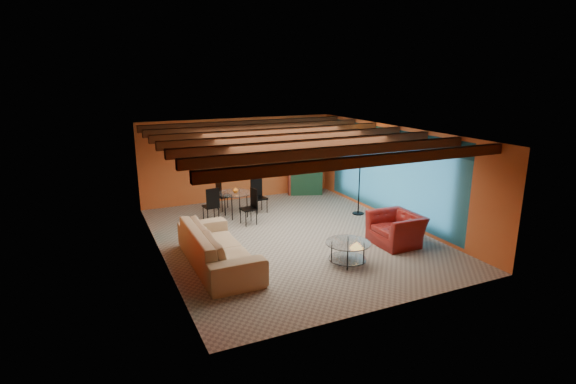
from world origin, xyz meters
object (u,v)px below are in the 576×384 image
coffee_table (348,253)px  potted_plant (304,133)px  floor_lamp (359,180)px  vase (235,180)px  dining_table (236,200)px  sofa (218,246)px  armchair (396,229)px  armoire (303,168)px

coffee_table → potted_plant: potted_plant is taller
floor_lamp → vase: size_ratio=12.30×
dining_table → floor_lamp: 3.69m
sofa → armchair: bearing=-98.2°
sofa → dining_table: 3.43m
sofa → potted_plant: (4.40, 4.62, 1.68)m
sofa → potted_plant: bearing=-43.8°
dining_table → floor_lamp: bearing=-20.6°
floor_lamp → dining_table: bearing=159.4°
armoire → vase: size_ratio=10.74×
vase → potted_plant: bearing=27.0°
armoire → sofa: bearing=-114.1°
dining_table → armchair: bearing=-52.1°
potted_plant → dining_table: bearing=-153.0°
armchair → coffee_table: size_ratio=1.20×
sofa → vase: (1.43, 3.11, 0.67)m
armchair → potted_plant: 5.51m
armoire → vase: (-2.96, -1.51, 0.18)m
vase → coffee_table: bearing=-74.3°
armoire → floor_lamp: size_ratio=0.87×
dining_table → potted_plant: (2.96, 1.51, 1.61)m
sofa → floor_lamp: bearing=-69.5°
armchair → floor_lamp: bearing=167.8°
armoire → vase: 3.33m
armchair → armoire: bearing=179.0°
dining_table → vase: bearing=0.0°
armoire → floor_lamp: floor_lamp is taller
coffee_table → vase: 4.48m
armchair → potted_plant: potted_plant is taller
vase → armchair: bearing=-52.1°
armoire → vase: armoire is taller
armchair → potted_plant: (0.07, 5.23, 1.73)m
armoire → floor_lamp: 2.83m
armchair → coffee_table: armchair is taller
coffee_table → vase: bearing=105.7°
armchair → armoire: 5.26m
sofa → armoire: bearing=-43.8°
sofa → coffee_table: (2.62, -1.12, -0.18)m
floor_lamp → potted_plant: size_ratio=4.08×
armchair → sofa: bearing=-98.3°
sofa → armchair: 4.37m
sofa → armoire: size_ratio=1.61×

